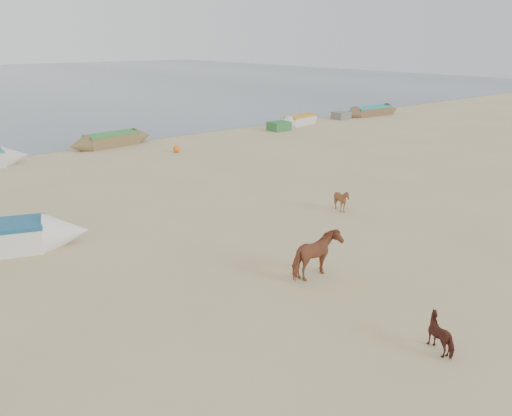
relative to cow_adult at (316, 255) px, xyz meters
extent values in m
plane|color=tan|center=(0.66, -0.42, -0.67)|extent=(140.00, 140.00, 0.00)
imported|color=brown|center=(0.00, 0.00, 0.00)|extent=(1.65, 0.84, 1.35)
imported|color=brown|center=(4.88, 3.47, -0.20)|extent=(1.12, 1.09, 0.94)
imported|color=#4E2319|center=(-0.33, -4.24, -0.28)|extent=(0.76, 0.85, 0.78)
sphere|color=orange|center=(5.24, 17.01, -0.45)|extent=(0.44, 0.44, 0.44)
cube|color=#316C39|center=(15.09, 18.99, -0.35)|extent=(1.50, 1.20, 0.64)
cube|color=slate|center=(22.92, 19.92, -0.37)|extent=(1.30, 1.20, 0.60)
camera|label=1|loc=(-9.37, -9.05, 5.80)|focal=35.00mm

